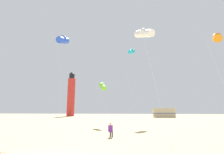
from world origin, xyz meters
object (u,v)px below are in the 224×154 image
at_px(kite_tube_blue, 63,40).
at_px(kite_flyer_standing, 111,129).
at_px(kite_tube_white, 144,33).
at_px(kite_tube_lime, 103,86).
at_px(kite_tube_cyan, 132,51).
at_px(lighthouse_distant, 71,95).
at_px(rv_van_tan, 164,113).
at_px(kite_tube_orange, 217,38).

bearing_deg(kite_tube_blue, kite_flyer_standing, -21.53).
relative_size(kite_tube_white, kite_tube_lime, 1.57).
bearing_deg(kite_tube_cyan, kite_flyer_standing, -96.40).
bearing_deg(lighthouse_distant, rv_van_tan, -14.71).
bearing_deg(kite_tube_cyan, kite_tube_white, -85.20).
xyz_separation_m(kite_tube_blue, kite_tube_cyan, (7.19, 13.76, 3.10)).
height_order(kite_tube_blue, kite_tube_cyan, kite_tube_cyan).
relative_size(kite_tube_white, lighthouse_distant, 0.59).
bearing_deg(kite_flyer_standing, kite_tube_lime, -72.37).
bearing_deg(rv_van_tan, kite_tube_orange, -95.19).
distance_m(kite_tube_lime, kite_tube_blue, 9.86).
bearing_deg(lighthouse_distant, kite_tube_cyan, -55.50).
distance_m(kite_tube_blue, kite_tube_cyan, 15.83).
xyz_separation_m(kite_tube_lime, kite_tube_orange, (12.26, -9.26, 3.03)).
xyz_separation_m(kite_tube_white, kite_tube_lime, (-5.61, 9.80, -3.62)).
bearing_deg(kite_tube_white, kite_tube_cyan, 94.80).
bearing_deg(rv_van_tan, kite_tube_lime, -117.40).
xyz_separation_m(kite_tube_orange, lighthouse_distant, (-31.03, 48.06, -0.83)).
height_order(lighthouse_distant, rv_van_tan, lighthouse_distant).
height_order(kite_tube_orange, lighthouse_distant, lighthouse_distant).
relative_size(kite_flyer_standing, kite_tube_lime, 0.18).
distance_m(kite_flyer_standing, kite_tube_cyan, 19.98).
bearing_deg(kite_tube_orange, rv_van_tan, 88.16).
bearing_deg(kite_tube_orange, kite_tube_white, -175.34).
relative_size(kite_tube_white, kite_tube_blue, 0.98).
distance_m(kite_tube_orange, rv_van_tan, 40.26).
xyz_separation_m(kite_flyer_standing, kite_tube_white, (3.04, 0.95, 8.65)).
bearing_deg(kite_flyer_standing, kite_tube_orange, -167.07).
height_order(kite_tube_white, kite_tube_lime, kite_tube_white).
xyz_separation_m(kite_tube_lime, lighthouse_distant, (-18.78, 38.80, 2.20)).
bearing_deg(lighthouse_distant, kite_tube_white, -63.35).
relative_size(kite_tube_cyan, kite_tube_orange, 1.42).
bearing_deg(kite_tube_blue, rv_van_tan, 67.21).
bearing_deg(rv_van_tan, lighthouse_distant, 161.94).
xyz_separation_m(kite_tube_white, kite_tube_cyan, (-1.26, 14.94, 3.34)).
bearing_deg(kite_tube_white, kite_tube_lime, 119.78).
xyz_separation_m(kite_tube_cyan, rv_van_tan, (9.17, 25.18, -11.21)).
bearing_deg(kite_tube_cyan, lighthouse_distant, 124.50).
bearing_deg(kite_tube_cyan, rv_van_tan, 69.98).
relative_size(kite_tube_blue, rv_van_tan, 1.55).
distance_m(kite_tube_lime, kite_tube_orange, 15.66).
relative_size(kite_tube_white, kite_tube_orange, 1.06).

